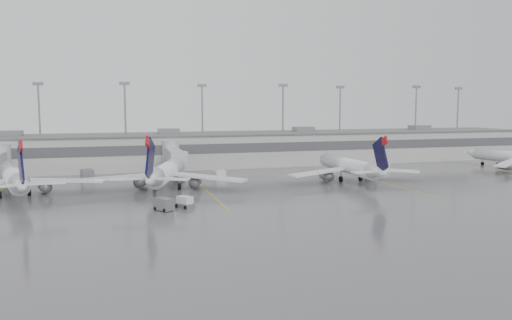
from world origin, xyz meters
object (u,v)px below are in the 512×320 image
object	(u,v)px
jet_mid_left	(167,171)
jet_far_left	(14,177)
jet_mid_right	(350,166)
baggage_tug	(185,203)

from	to	relation	value
jet_mid_left	jet_far_left	bearing A→B (deg)	-162.14
jet_mid_left	jet_mid_right	xyz separation A→B (m)	(35.93, -0.78, -0.21)
jet_far_left	jet_mid_left	distance (m)	25.26
jet_mid_left	jet_mid_right	size ratio (longest dim) A/B	1.04
jet_far_left	jet_mid_left	xyz separation A→B (m)	(25.26, 0.33, 0.09)
jet_mid_left	baggage_tug	distance (m)	17.65
jet_far_left	jet_mid_right	xyz separation A→B (m)	(61.19, -0.44, -0.12)
jet_mid_right	baggage_tug	bearing A→B (deg)	-152.38
jet_far_left	baggage_tug	world-z (taller)	jet_far_left
baggage_tug	jet_mid_left	bearing A→B (deg)	57.68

